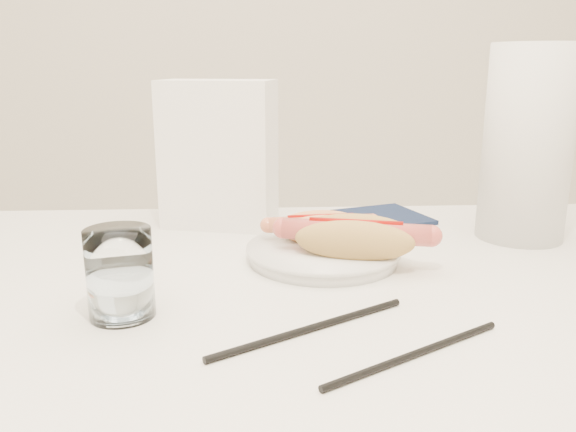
{
  "coord_description": "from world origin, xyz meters",
  "views": [
    {
      "loc": [
        -0.05,
        -0.67,
        1.02
      ],
      "look_at": [
        -0.01,
        0.07,
        0.82
      ],
      "focal_mm": 36.1,
      "sensor_mm": 36.0,
      "label": 1
    }
  ],
  "objects_px": {
    "table": "(299,330)",
    "hotdog_right": "(355,238)",
    "paper_towel_roll": "(528,144)",
    "plate": "(323,255)",
    "napkin_box": "(219,154)",
    "water_glass": "(120,273)",
    "hotdog_left": "(321,227)"
  },
  "relations": [
    {
      "from": "table",
      "to": "hotdog_right",
      "type": "distance_m",
      "value": 0.14
    },
    {
      "from": "paper_towel_roll",
      "to": "table",
      "type": "bearing_deg",
      "value": -152.22
    },
    {
      "from": "table",
      "to": "plate",
      "type": "bearing_deg",
      "value": 66.82
    },
    {
      "from": "table",
      "to": "hotdog_right",
      "type": "bearing_deg",
      "value": 37.93
    },
    {
      "from": "table",
      "to": "plate",
      "type": "distance_m",
      "value": 0.12
    },
    {
      "from": "napkin_box",
      "to": "paper_towel_roll",
      "type": "relative_size",
      "value": 0.81
    },
    {
      "from": "hotdog_right",
      "to": "water_glass",
      "type": "distance_m",
      "value": 0.31
    },
    {
      "from": "hotdog_left",
      "to": "water_glass",
      "type": "xyz_separation_m",
      "value": [
        -0.24,
        -0.21,
        0.01
      ]
    },
    {
      "from": "table",
      "to": "hotdog_left",
      "type": "xyz_separation_m",
      "value": [
        0.04,
        0.13,
        0.1
      ]
    },
    {
      "from": "plate",
      "to": "napkin_box",
      "type": "height_order",
      "value": "napkin_box"
    },
    {
      "from": "napkin_box",
      "to": "paper_towel_roll",
      "type": "distance_m",
      "value": 0.48
    },
    {
      "from": "plate",
      "to": "table",
      "type": "bearing_deg",
      "value": -113.18
    },
    {
      "from": "napkin_box",
      "to": "paper_towel_roll",
      "type": "xyz_separation_m",
      "value": [
        0.47,
        -0.1,
        0.03
      ]
    },
    {
      "from": "water_glass",
      "to": "paper_towel_roll",
      "type": "bearing_deg",
      "value": 25.55
    },
    {
      "from": "plate",
      "to": "hotdog_left",
      "type": "bearing_deg",
      "value": 90.03
    },
    {
      "from": "plate",
      "to": "hotdog_right",
      "type": "bearing_deg",
      "value": -39.9
    },
    {
      "from": "paper_towel_roll",
      "to": "water_glass",
      "type": "bearing_deg",
      "value": -154.45
    },
    {
      "from": "water_glass",
      "to": "napkin_box",
      "type": "height_order",
      "value": "napkin_box"
    },
    {
      "from": "plate",
      "to": "napkin_box",
      "type": "bearing_deg",
      "value": 128.33
    },
    {
      "from": "hotdog_left",
      "to": "plate",
      "type": "bearing_deg",
      "value": -94.94
    },
    {
      "from": "plate",
      "to": "hotdog_right",
      "type": "distance_m",
      "value": 0.06
    },
    {
      "from": "napkin_box",
      "to": "hotdog_right",
      "type": "bearing_deg",
      "value": -36.41
    },
    {
      "from": "table",
      "to": "paper_towel_roll",
      "type": "distance_m",
      "value": 0.46
    },
    {
      "from": "table",
      "to": "hotdog_left",
      "type": "height_order",
      "value": "hotdog_left"
    },
    {
      "from": "napkin_box",
      "to": "table",
      "type": "bearing_deg",
      "value": -55.2
    },
    {
      "from": "table",
      "to": "napkin_box",
      "type": "relative_size",
      "value": 5.0
    },
    {
      "from": "water_glass",
      "to": "napkin_box",
      "type": "xyz_separation_m",
      "value": [
        0.08,
        0.36,
        0.07
      ]
    },
    {
      "from": "hotdog_right",
      "to": "paper_towel_roll",
      "type": "relative_size",
      "value": 0.67
    },
    {
      "from": "plate",
      "to": "water_glass",
      "type": "height_order",
      "value": "water_glass"
    },
    {
      "from": "water_glass",
      "to": "table",
      "type": "bearing_deg",
      "value": 21.27
    },
    {
      "from": "water_glass",
      "to": "napkin_box",
      "type": "relative_size",
      "value": 0.41
    },
    {
      "from": "plate",
      "to": "napkin_box",
      "type": "relative_size",
      "value": 0.86
    }
  ]
}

